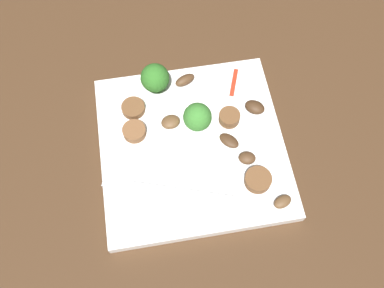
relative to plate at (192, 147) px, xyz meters
The scene contains 16 objects.
ground_plane 0.01m from the plate, ahead, with size 1.40×1.40×0.00m, color #422B19.
plate is the anchor object (origin of this frame).
fork 0.08m from the plate, 47.00° to the left, with size 0.17×0.07×0.00m.
broccoli_floret_0 0.11m from the plate, 68.96° to the right, with size 0.04×0.04×0.05m.
broccoli_floret_1 0.05m from the plate, 115.60° to the right, with size 0.04×0.04×0.05m.
sausage_slice_0 0.10m from the plate, 138.00° to the left, with size 0.04×0.04×0.01m, color brown.
sausage_slice_1 0.07m from the plate, 153.73° to the right, with size 0.03×0.03×0.01m, color brown.
sausage_slice_2 0.10m from the plate, 42.43° to the right, with size 0.03×0.03×0.01m, color brown.
sausage_slice_3 0.08m from the plate, 21.12° to the right, with size 0.03×0.03×0.01m, color brown.
mushroom_0 0.05m from the plate, behind, with size 0.03×0.02×0.01m, color #422B19.
mushroom_1 0.10m from the plate, 93.61° to the right, with size 0.03×0.02×0.01m, color #4C331E.
mushroom_2 0.08m from the plate, 152.92° to the left, with size 0.02×0.02×0.01m, color #4C331E.
mushroom_3 0.11m from the plate, 158.07° to the right, with size 0.03×0.02×0.01m, color #422B19.
mushroom_4 0.14m from the plate, 134.56° to the left, with size 0.02×0.02×0.01m, color brown.
mushroom_5 0.05m from the plate, 56.01° to the right, with size 0.03×0.02×0.01m, color brown.
pepper_strip_0 0.12m from the plate, 131.35° to the right, with size 0.05×0.01×0.00m, color red.
Camera 1 is at (0.04, 0.24, 0.53)m, focal length 38.58 mm.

